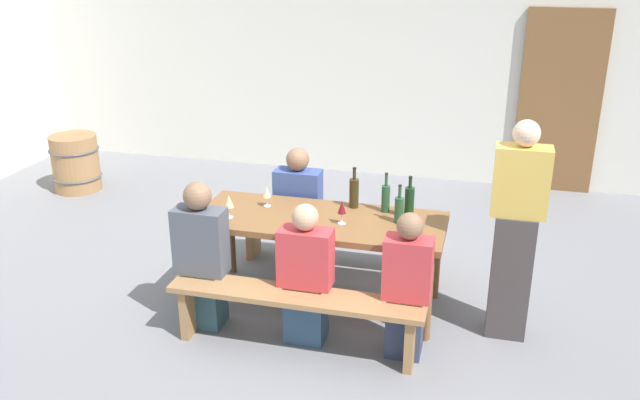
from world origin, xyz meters
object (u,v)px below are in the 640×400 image
object	(u,v)px
wine_bottle_1	(354,192)
wine_glass_2	(229,202)
bench_near	(295,306)
wine_bottle_0	(399,209)
wine_bottle_3	(409,202)
wine_glass_0	(267,193)
bench_far	(339,230)
wooden_door	(559,103)
seated_guest_near_2	(407,289)
wine_bottle_2	(386,198)
tasting_table	(320,228)
seated_guest_near_1	(306,278)
wine_barrel	(76,163)
seated_guest_near_0	(202,259)
seated_guest_far_0	(298,214)
wine_glass_1	(342,208)
standing_host	(515,236)

from	to	relation	value
wine_bottle_1	wine_glass_2	bearing A→B (deg)	-152.53
bench_near	wine_bottle_0	world-z (taller)	wine_bottle_0
wine_bottle_3	wine_glass_0	world-z (taller)	wine_bottle_3
bench_far	wine_glass_0	xyz separation A→B (m)	(-0.48, -0.56, 0.52)
wooden_door	seated_guest_near_2	distance (m)	4.07
wooden_door	wine_bottle_2	size ratio (longest dim) A/B	6.45
tasting_table	bench_near	xyz separation A→B (m)	(0.00, -0.69, -0.32)
bench_near	seated_guest_near_1	world-z (taller)	seated_guest_near_1
wine_glass_2	wine_barrel	xyz separation A→B (m)	(-2.78, 2.05, -0.55)
bench_near	wine_bottle_1	xyz separation A→B (m)	(0.21, 0.98, 0.53)
wine_bottle_0	wine_bottle_3	distance (m)	0.14
bench_far	wine_bottle_1	xyz separation A→B (m)	(0.21, -0.40, 0.53)
tasting_table	wine_barrel	xyz separation A→B (m)	(-3.47, 1.88, -0.34)
wine_glass_2	wine_barrel	bearing A→B (deg)	143.65
wine_glass_2	seated_guest_near_0	distance (m)	0.50
wine_barrel	wine_bottle_3	bearing A→B (deg)	-22.20
wine_barrel	bench_near	bearing A→B (deg)	-36.49
wine_bottle_0	seated_guest_near_2	bearing A→B (deg)	-75.42
seated_guest_far_0	wine_bottle_2	bearing A→B (deg)	71.02
wine_bottle_0	wine_glass_1	xyz separation A→B (m)	(-0.42, -0.14, 0.02)
seated_guest_near_1	wine_glass_0	bearing A→B (deg)	37.45
wine_bottle_1	standing_host	xyz separation A→B (m)	(1.26, -0.37, -0.08)
wine_bottle_3	wooden_door	bearing A→B (deg)	67.48
seated_guest_near_2	wine_bottle_0	bearing A→B (deg)	14.58
tasting_table	wine_glass_1	world-z (taller)	wine_glass_1
seated_guest_near_0	seated_guest_near_1	distance (m)	0.81
wine_bottle_1	seated_guest_near_1	distance (m)	0.93
wine_glass_1	wine_bottle_0	bearing A→B (deg)	18.45
bench_far	wine_bottle_2	size ratio (longest dim) A/B	5.69
seated_guest_near_0	wine_barrel	size ratio (longest dim) A/B	1.75
wine_bottle_0	wine_barrel	bearing A→B (deg)	156.08
bench_near	bench_far	bearing A→B (deg)	90.00
wooden_door	wine_bottle_0	world-z (taller)	wooden_door
bench_near	wine_bottle_2	distance (m)	1.18
bench_far	seated_guest_near_1	bearing A→B (deg)	-88.38
wine_bottle_3	seated_guest_near_1	size ratio (longest dim) A/B	0.32
wine_glass_0	seated_guest_far_0	xyz separation A→B (m)	(0.14, 0.41, -0.33)
wine_bottle_2	wine_barrel	bearing A→B (deg)	157.74
wine_bottle_1	seated_guest_near_0	distance (m)	1.33
seated_guest_far_0	wine_barrel	bearing A→B (deg)	-113.09
tasting_table	standing_host	world-z (taller)	standing_host
wooden_door	seated_guest_far_0	xyz separation A→B (m)	(-2.30, -2.77, -0.51)
wooden_door	wine_glass_0	bearing A→B (deg)	-127.59
bench_far	wine_bottle_3	bearing A→B (deg)	-37.01
bench_far	seated_guest_near_1	distance (m)	1.24
bench_far	standing_host	bearing A→B (deg)	-27.64
wooden_door	tasting_table	size ratio (longest dim) A/B	1.08
wine_glass_1	seated_guest_near_1	size ratio (longest dim) A/B	0.18
wine_bottle_0	wine_bottle_3	size ratio (longest dim) A/B	0.90
wine_barrel	seated_guest_far_0	bearing A→B (deg)	-23.09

